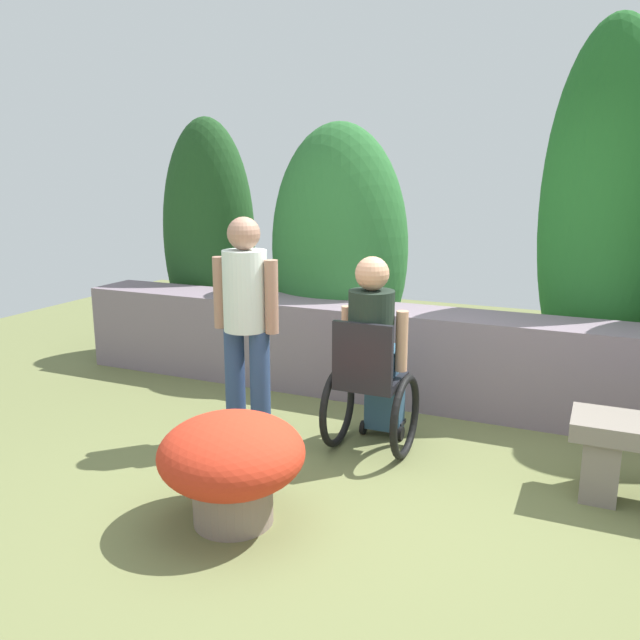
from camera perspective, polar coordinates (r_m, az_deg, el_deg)
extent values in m
plane|color=olive|center=(4.01, 2.83, -14.72)|extent=(11.64, 11.64, 0.00)
cube|color=slate|center=(5.34, 9.33, -3.27)|extent=(6.45, 0.54, 0.76)
ellipsoid|color=#1E461E|center=(6.85, -9.72, 7.19)|extent=(1.01, 0.71, 2.39)
ellipsoid|color=#2B6A30|center=(6.03, 1.64, 6.15)|extent=(1.30, 0.91, 2.29)
ellipsoid|color=#236426|center=(5.72, 23.64, 8.43)|extent=(1.00, 0.70, 3.03)
cube|color=gray|center=(4.21, 23.34, -11.55)|extent=(0.20, 0.34, 0.38)
cube|color=black|center=(4.35, 4.51, -5.30)|extent=(0.40, 0.40, 0.06)
cube|color=black|center=(4.12, 3.73, -2.98)|extent=(0.40, 0.04, 0.40)
cube|color=black|center=(4.77, 5.72, -8.75)|extent=(0.28, 0.12, 0.03)
torus|color=black|center=(4.50, 1.55, -7.58)|extent=(0.05, 0.56, 0.56)
torus|color=black|center=(4.36, 7.47, -8.42)|extent=(0.05, 0.56, 0.56)
cylinder|color=black|center=(4.77, 3.82, -9.36)|extent=(0.03, 0.10, 0.10)
cylinder|color=black|center=(4.69, 7.08, -9.84)|extent=(0.03, 0.10, 0.10)
cube|color=#2C4C65|center=(4.41, 4.97, -3.56)|extent=(0.30, 0.40, 0.16)
cube|color=#2C4C65|center=(4.70, 5.69, -6.96)|extent=(0.26, 0.14, 0.43)
cylinder|color=black|center=(4.23, 4.50, -0.74)|extent=(0.30, 0.30, 0.50)
cylinder|color=tan|center=(4.37, 2.40, -1.35)|extent=(0.08, 0.08, 0.40)
cylinder|color=tan|center=(4.25, 7.17, -1.86)|extent=(0.08, 0.08, 0.40)
sphere|color=tan|center=(4.16, 4.59, 4.08)|extent=(0.22, 0.22, 0.22)
cylinder|color=navy|center=(4.61, -7.44, -5.61)|extent=(0.14, 0.14, 0.80)
cylinder|color=navy|center=(4.51, -5.25, -5.96)|extent=(0.14, 0.14, 0.80)
cylinder|color=silver|center=(4.39, -6.58, 2.56)|extent=(0.30, 0.30, 0.55)
cylinder|color=#A1735E|center=(4.50, -8.77, 2.40)|extent=(0.09, 0.09, 0.49)
cylinder|color=#A1735E|center=(4.30, -4.27, 2.02)|extent=(0.09, 0.09, 0.49)
sphere|color=#A1735E|center=(4.34, -6.71, 7.54)|extent=(0.22, 0.22, 0.22)
cylinder|color=gray|center=(3.66, -7.62, -15.12)|extent=(0.43, 0.43, 0.28)
ellipsoid|color=#0A480F|center=(3.58, -7.72, -12.39)|extent=(0.48, 0.48, 0.14)
ellipsoid|color=red|center=(3.55, -7.75, -11.51)|extent=(0.79, 0.79, 0.41)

